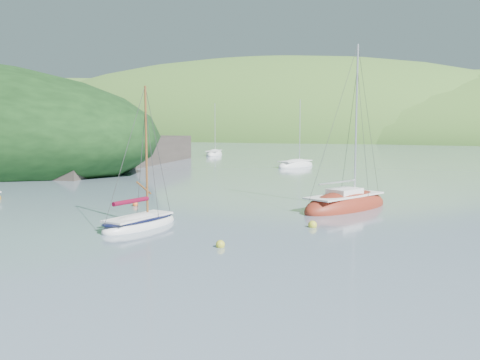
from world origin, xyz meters
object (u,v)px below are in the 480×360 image
at_px(distant_sloop_a, 296,166).
at_px(sloop_red, 346,206).
at_px(daysailer_white, 140,223).
at_px(distant_sloop_c, 214,154).

bearing_deg(distant_sloop_a, sloop_red, -47.43).
bearing_deg(distant_sloop_a, daysailer_white, -64.93).
relative_size(daysailer_white, sloop_red, 0.70).
height_order(distant_sloop_a, distant_sloop_c, distant_sloop_c).
bearing_deg(distant_sloop_a, distant_sloop_c, 158.63).
relative_size(sloop_red, distant_sloop_c, 1.20).
distance_m(sloop_red, distant_sloop_a, 32.63).
relative_size(distant_sloop_a, distant_sloop_c, 0.96).
bearing_deg(sloop_red, distant_sloop_a, 136.86).
distance_m(daysailer_white, sloop_red, 13.59).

